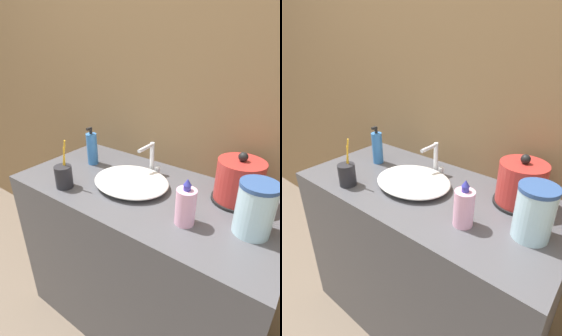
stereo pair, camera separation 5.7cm
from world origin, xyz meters
The scene contains 9 objects.
wall_back centered at (0.00, 0.60, 1.30)m, with size 6.00×0.04×2.60m.
vanity_counter centered at (0.00, 0.29, 0.43)m, with size 1.23×0.58×0.87m.
sink_basin centered at (-0.06, 0.28, 0.89)m, with size 0.36×0.30×0.05m.
faucet centered at (-0.06, 0.44, 0.95)m, with size 0.06×0.12×0.16m.
electric_kettle centered at (0.37, 0.44, 0.95)m, with size 0.20×0.20×0.22m.
toothbrush_cup centered at (-0.30, 0.10, 0.92)m, with size 0.08×0.08×0.23m.
lotion_bottle centered at (-0.38, 0.36, 0.95)m, with size 0.06×0.06×0.21m.
shampoo_bottle centered at (0.27, 0.18, 0.94)m, with size 0.07×0.07×0.18m.
water_pitcher centered at (0.48, 0.27, 0.96)m, with size 0.13×0.13×0.19m.
Camera 2 is at (0.64, -0.52, 1.47)m, focal length 28.00 mm.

